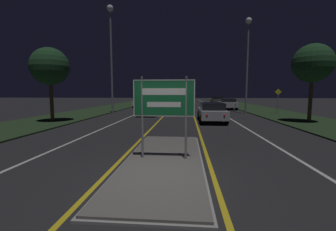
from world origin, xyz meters
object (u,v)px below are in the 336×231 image
object	(u,v)px
streetlight_left_near	(111,41)
streetlight_right_near	(248,49)
car_receding_0	(212,112)
car_approaching_1	(142,102)
car_receding_1	(227,103)
highway_sign	(164,102)
warning_sign	(278,99)
car_receding_2	(217,100)
car_approaching_0	(150,107)

from	to	relation	value
streetlight_left_near	streetlight_right_near	world-z (taller)	streetlight_left_near
car_receding_0	car_approaching_1	xyz separation A→B (m)	(-8.14, 15.29, 0.05)
streetlight_right_near	car_receding_0	distance (m)	9.45
car_receding_1	streetlight_left_near	bearing A→B (deg)	-148.04
highway_sign	car_approaching_1	distance (m)	25.54
car_approaching_1	highway_sign	bearing A→B (deg)	-77.22
warning_sign	car_receding_1	bearing A→B (deg)	116.13
car_receding_0	car_receding_1	world-z (taller)	car_receding_0
streetlight_left_near	streetlight_right_near	distance (m)	13.05
streetlight_left_near	warning_sign	size ratio (longest dim) A/B	4.25
car_receding_2	warning_sign	size ratio (longest dim) A/B	1.87
car_receding_0	warning_sign	distance (m)	8.59
streetlight_right_near	highway_sign	bearing A→B (deg)	-112.15
car_approaching_1	streetlight_right_near	bearing A→B (deg)	-35.93
car_approaching_1	car_approaching_0	bearing A→B (deg)	-75.11
car_receding_2	streetlight_right_near	bearing A→B (deg)	-88.25
car_receding_0	car_approaching_1	world-z (taller)	car_approaching_1
highway_sign	car_approaching_0	size ratio (longest dim) A/B	0.55
car_receding_0	car_approaching_1	bearing A→B (deg)	118.05
streetlight_right_near	warning_sign	size ratio (longest dim) A/B	3.89
car_approaching_0	car_receding_1	bearing A→B (deg)	42.46
highway_sign	streetlight_left_near	distance (m)	16.40
car_receding_0	car_receding_2	world-z (taller)	car_receding_2
highway_sign	warning_sign	xyz separation A→B (m)	(9.15, 14.97, -0.32)
car_receding_2	highway_sign	bearing A→B (deg)	-100.36
streetlight_left_near	car_receding_1	xyz separation A→B (m)	(12.16, 7.58, -6.11)
car_approaching_0	streetlight_left_near	bearing A→B (deg)	176.34
car_receding_1	car_approaching_0	xyz separation A→B (m)	(-8.54, -7.82, 0.04)
car_approaching_1	warning_sign	world-z (taller)	warning_sign
highway_sign	car_receding_1	distance (m)	22.61
streetlight_left_near	car_approaching_0	xyz separation A→B (m)	(3.62, -0.23, -6.07)
car_receding_2	car_approaching_0	distance (m)	20.87
car_receding_1	car_approaching_0	world-z (taller)	car_approaching_0
car_receding_2	car_approaching_1	bearing A→B (deg)	-145.35
highway_sign	car_approaching_1	bearing A→B (deg)	102.78
car_receding_1	car_approaching_0	size ratio (longest dim) A/B	0.93
streetlight_left_near	car_receding_0	bearing A→B (deg)	-27.68
car_receding_0	car_approaching_0	world-z (taller)	car_approaching_0
car_receding_0	car_receding_2	bearing A→B (deg)	81.42
streetlight_left_near	streetlight_right_near	xyz separation A→B (m)	(12.91, 1.81, -0.53)
streetlight_right_near	car_receding_2	size ratio (longest dim) A/B	2.08
streetlight_left_near	car_receding_0	distance (m)	11.74
streetlight_left_near	car_receding_1	distance (m)	15.58
highway_sign	car_approaching_0	world-z (taller)	highway_sign
car_receding_2	car_receding_0	bearing A→B (deg)	-98.58
car_approaching_0	warning_sign	bearing A→B (deg)	4.58
streetlight_right_near	warning_sign	world-z (taller)	streetlight_right_near
car_receding_2	car_approaching_0	world-z (taller)	car_approaching_0
car_receding_0	warning_sign	xyz separation A→B (m)	(6.65, 5.38, 0.78)
highway_sign	streetlight_right_near	world-z (taller)	streetlight_right_near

